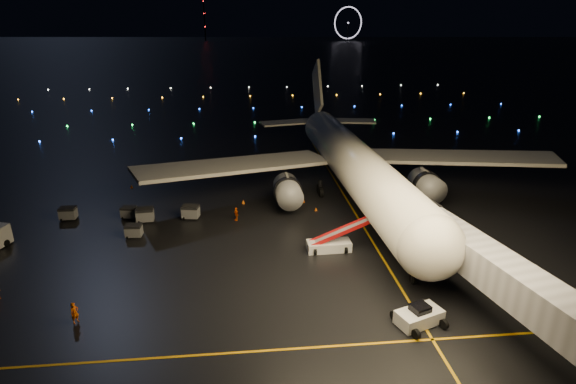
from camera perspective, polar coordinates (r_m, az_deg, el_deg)
The scene contains 20 objects.
ground at distance 339.47m, azimuth -5.42°, elevation 16.26°, with size 2000.00×2000.00×0.00m, color black.
lane_centre at distance 60.49m, azimuth 8.81°, elevation -3.14°, with size 0.25×80.00×0.02m, color #D69507.
lane_cross at distance 37.35m, azimuth -8.50°, elevation -19.64°, with size 60.00×0.25×0.02m, color #D69507.
airliner at distance 67.61m, azimuth 7.68°, elevation 7.35°, with size 62.58×59.45×17.73m, color silver, non-canonical shape.
pushback_tug at distance 40.91m, azimuth 16.34°, elevation -14.71°, with size 3.92×2.05×1.87m, color silver.
belt_loader at distance 50.70m, azimuth 5.25°, elevation -5.61°, with size 7.22×1.97×3.50m, color silver, non-canonical shape.
crew_a at distance 43.49m, azimuth -25.47°, elevation -13.68°, with size 0.71×0.46×1.94m, color #FF5D08.
crew_c at distance 58.80m, azimuth -6.61°, elevation -2.79°, with size 1.05×0.44×1.79m, color #FF5D08.
safety_cone_0 at distance 61.81m, azimuth 3.58°, elevation -2.16°, with size 0.43×0.43×0.48m, color #EA5D0B.
safety_cone_1 at distance 64.58m, azimuth 1.98°, elevation -1.10°, with size 0.46×0.46×0.52m, color #EA5D0B.
safety_cone_2 at distance 64.45m, azimuth -5.71°, elevation -1.22°, with size 0.49×0.49×0.56m, color #EA5D0B.
safety_cone_3 at distance 74.36m, azimuth -19.26°, elevation 0.66°, with size 0.46×0.46×0.52m, color #EA5D0B.
ferris_wheel at distance 778.01m, azimuth 7.64°, elevation 20.37°, with size 50.00×4.00×52.00m, color black, non-canonical shape.
radio_mast at distance 780.77m, azimuth -10.56°, elevation 20.66°, with size 1.80×1.80×64.00m, color black.
taxiway_lights at distance 146.57m, azimuth -4.65°, elevation 11.00°, with size 164.00×92.00×0.36m, color black, non-canonical shape.
baggage_cart_0 at distance 60.35m, azimuth -12.25°, elevation -2.51°, with size 2.12×1.48×1.80m, color gray.
baggage_cart_1 at distance 60.88m, azimuth -17.69°, elevation -2.81°, with size 2.18×1.53×1.85m, color gray.
baggage_cart_2 at distance 62.76m, azimuth -19.55°, elevation -2.47°, with size 1.84×1.29×1.57m, color gray.
baggage_cart_3 at distance 57.05m, azimuth -18.99°, elevation -4.69°, with size 1.89×1.32×1.61m, color gray.
baggage_cart_4 at distance 65.35m, azimuth -26.14°, elevation -2.47°, with size 2.00×1.40×1.70m, color gray.
Camera 1 is at (-2.61, -38.62, 23.89)m, focal length 28.00 mm.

